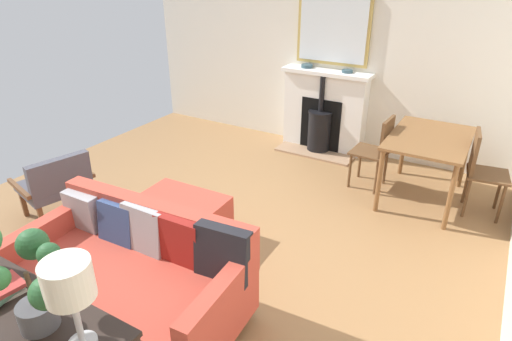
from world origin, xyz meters
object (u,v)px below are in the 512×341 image
Objects in this scene: table_lamp_far_end at (69,284)px; dining_table at (429,145)px; fireplace at (323,115)px; potted_plant at (23,272)px; sofa at (133,273)px; mantel_bowl_near at (307,66)px; mantel_bowl_far at (347,71)px; dining_chair_by_back_wall at (481,167)px; dining_chair_near_fireplace at (378,147)px; ottoman at (181,214)px; armchair_accent at (56,183)px; console_table at (17,314)px.

table_lamp_far_end reaches higher than dining_table.
potted_plant is at bearing 3.73° from fireplace.
sofa is at bearing -145.88° from table_lamp_far_end.
mantel_bowl_near is at bearing -172.57° from potted_plant.
mantel_bowl_far is at bearing -123.27° from dining_table.
dining_chair_by_back_wall is at bearing 158.74° from table_lamp_far_end.
sofa is at bearing 5.21° from mantel_bowl_near.
mantel_bowl_near reaches higher than dining_table.
dining_chair_near_fireplace reaches higher than dining_table.
armchair_accent is (0.37, -1.30, 0.17)m from ottoman.
mantel_bowl_near is 4.67m from table_lamp_far_end.
table_lamp_far_end reaches higher than mantel_bowl_far.
potted_plant is at bearing -25.07° from dining_chair_by_back_wall.
armchair_accent is 2.72m from table_lamp_far_end.
sofa is 1.97× the size of dining_chair_by_back_wall.
mantel_bowl_far is 3.75m from armchair_accent.
armchair_accent is at bearing -48.10° from dining_chair_near_fireplace.
dining_table is at bearing 65.79° from mantel_bowl_near.
sofa is 2.10× the size of ottoman.
mantel_bowl_far is at bearing 176.39° from sofa.
table_lamp_far_end is at bearing 11.24° from mantel_bowl_near.
armchair_accent is at bearing -22.36° from mantel_bowl_near.
table_lamp_far_end reaches higher than mantel_bowl_near.
dining_chair_near_fireplace is (-1.96, 1.30, 0.26)m from ottoman.
ottoman is 1.36m from armchair_accent.
mantel_bowl_far is 4.61m from potted_plant.
dining_table is 1.33× the size of dining_chair_near_fireplace.
sofa is 2.03× the size of dining_chair_near_fireplace.
dining_chair_by_back_wall reaches higher than dining_table.
dining_table is (0.82, 1.26, -0.48)m from mantel_bowl_far.
ottoman is 1.42× the size of potted_plant.
console_table is at bearing 10.75° from ottoman.
armchair_accent is at bearing -27.18° from fireplace.
dining_chair_near_fireplace is at bearing -89.53° from dining_table.
table_lamp_far_end is 3.82m from dining_chair_near_fireplace.
sofa reaches higher than console_table.
ottoman is 0.97× the size of dining_chair_near_fireplace.
table_lamp_far_end reaches higher than sofa.
ottoman is at bearing -50.49° from dining_chair_by_back_wall.
dining_table is (-1.96, 1.83, 0.41)m from ottoman.
dining_chair_by_back_wall is at bearing 129.51° from ottoman.
armchair_accent is at bearing -109.54° from sofa.
ottoman is 2.37m from dining_chair_near_fireplace.
mantel_bowl_far is 4.59m from table_lamp_far_end.
fireplace is 8.41× the size of mantel_bowl_far.
table_lamp_far_end is 0.42× the size of dining_table.
potted_plant is at bearing 0.30° from mantel_bowl_far.
sofa reaches higher than ottoman.
fireplace is at bearing -179.54° from console_table.
fireplace is 1.36× the size of dining_chair_by_back_wall.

